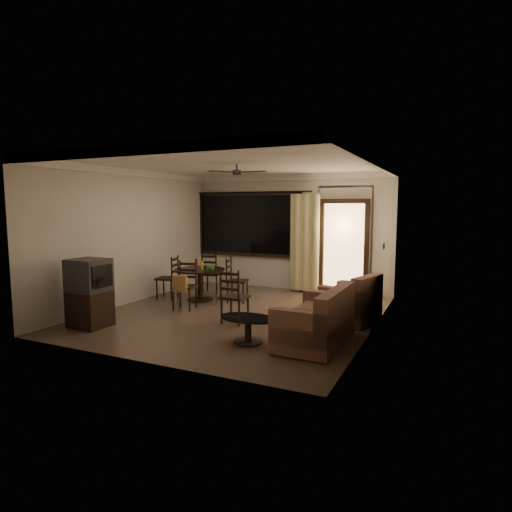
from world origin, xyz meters
The scene contains 12 objects.
ground centered at (0.00, 0.00, 0.00)m, with size 5.50×5.50×0.00m, color #7F6651.
room_shell centered at (0.59, 1.77, 1.83)m, with size 5.50×6.70×5.50m.
dining_table centered at (-1.31, 0.76, 0.54)m, with size 1.09×1.09×0.90m.
dining_chair_west centered at (-2.04, 0.58, 0.28)m, with size 0.50×0.50×0.95m.
dining_chair_east centered at (-0.50, 0.93, 0.28)m, with size 0.50×0.50×0.95m.
dining_chair_south centered at (-1.14, -0.08, 0.31)m, with size 0.50×0.54×0.95m.
dining_chair_north centered at (-1.48, 1.52, 0.28)m, with size 0.50×0.50×0.95m.
tv_cabinet centered at (-1.89, -1.79, 0.58)m, with size 0.62×0.55×1.16m.
sofa centered at (1.91, -1.06, 0.33)m, with size 0.85×1.57×0.83m.
armchair centered at (2.10, 0.34, 0.34)m, with size 1.03×1.03×0.83m.
coffee_table centered at (0.93, -1.45, 0.26)m, with size 0.90×0.54×0.39m.
side_chair centered at (0.23, -0.55, 0.29)m, with size 0.43×0.43×0.96m.
Camera 1 is at (3.66, -7.03, 2.04)m, focal length 30.00 mm.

